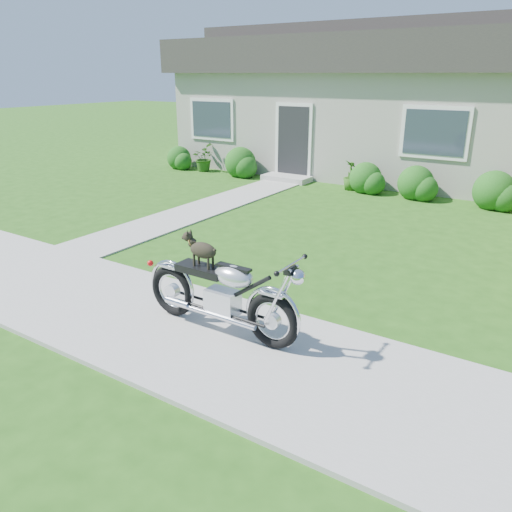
{
  "coord_description": "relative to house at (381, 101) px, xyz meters",
  "views": [
    {
      "loc": [
        5.69,
        -4.1,
        2.98
      ],
      "look_at": [
        2.37,
        1.0,
        0.75
      ],
      "focal_mm": 35.0,
      "sensor_mm": 36.0,
      "label": 1
    }
  ],
  "objects": [
    {
      "name": "ground",
      "position": [
        0.0,
        -11.99,
        -2.16
      ],
      "size": [
        80.0,
        80.0,
        0.0
      ],
      "primitive_type": "plane",
      "color": "#235114",
      "rests_on": "ground"
    },
    {
      "name": "sidewalk",
      "position": [
        0.0,
        -11.99,
        -2.14
      ],
      "size": [
        24.0,
        2.2,
        0.04
      ],
      "primitive_type": "cube",
      "color": "#9E9B93",
      "rests_on": "ground"
    },
    {
      "name": "walkway",
      "position": [
        -1.5,
        -6.99,
        -2.14
      ],
      "size": [
        1.2,
        8.0,
        0.03
      ],
      "primitive_type": "cube",
      "color": "#9E9B93",
      "rests_on": "ground"
    },
    {
      "name": "house",
      "position": [
        0.0,
        0.0,
        0.0
      ],
      "size": [
        12.6,
        7.03,
        4.5
      ],
      "color": "#ABA79A",
      "rests_on": "ground"
    },
    {
      "name": "shrub_row",
      "position": [
        0.12,
        -3.49,
        -1.77
      ],
      "size": [
        10.55,
        0.96,
        0.96
      ],
      "color": "#1D5316",
      "rests_on": "ground"
    },
    {
      "name": "potted_plant_left",
      "position": [
        -4.59,
        -3.44,
        -1.73
      ],
      "size": [
        1.02,
        1.02,
        0.86
      ],
      "primitive_type": "imported",
      "rotation": [
        0.0,
        0.0,
        2.35
      ],
      "color": "#255115",
      "rests_on": "ground"
    },
    {
      "name": "potted_plant_right",
      "position": [
        0.55,
        -3.44,
        -1.76
      ],
      "size": [
        0.63,
        0.63,
        0.8
      ],
      "primitive_type": "imported",
      "rotation": [
        0.0,
        0.0,
        2.49
      ],
      "color": "#2C5A18",
      "rests_on": "ground"
    },
    {
      "name": "motorcycle_with_dog",
      "position": [
        2.42,
        -11.8,
        -1.6
      ],
      "size": [
        2.22,
        0.6,
        1.17
      ],
      "rotation": [
        0.0,
        0.0,
        -0.01
      ],
      "color": "black",
      "rests_on": "sidewalk"
    }
  ]
}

